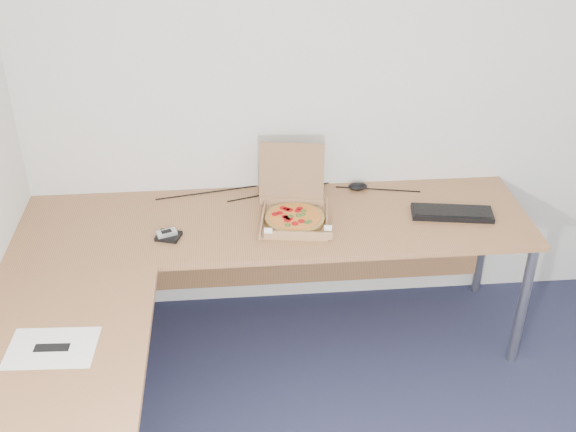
{
  "coord_description": "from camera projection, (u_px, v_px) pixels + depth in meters",
  "views": [
    {
      "loc": [
        -0.7,
        -1.56,
        2.52
      ],
      "look_at": [
        -0.45,
        1.28,
        0.82
      ],
      "focal_mm": 44.09,
      "sensor_mm": 36.0,
      "label": 1
    }
  ],
  "objects": [
    {
      "name": "desk",
      "position": [
        209.0,
        279.0,
        3.09
      ],
      "size": [
        2.5,
        2.2,
        0.73
      ],
      "color": "#9E693F",
      "rests_on": "ground"
    },
    {
      "name": "wallet",
      "position": [
        169.0,
        236.0,
        3.32
      ],
      "size": [
        0.13,
        0.12,
        0.02
      ],
      "primitive_type": "cube",
      "rotation": [
        0.0,
        0.0,
        -0.3
      ],
      "color": "black",
      "rests_on": "desk"
    },
    {
      "name": "pizza_box",
      "position": [
        295.0,
        214.0,
        3.44
      ],
      "size": [
        0.32,
        0.38,
        0.33
      ],
      "rotation": [
        0.0,
        0.0,
        -0.14
      ],
      "color": "#9F734B",
      "rests_on": "desk"
    },
    {
      "name": "room_shell",
      "position": [
        482.0,
        307.0,
        2.04
      ],
      "size": [
        3.5,
        3.5,
        2.5
      ],
      "primitive_type": null,
      "color": "silver",
      "rests_on": "ground"
    },
    {
      "name": "paper_sheet",
      "position": [
        52.0,
        348.0,
        2.66
      ],
      "size": [
        0.34,
        0.25,
        0.0
      ],
      "primitive_type": "cube",
      "rotation": [
        0.0,
        0.0,
        -0.05
      ],
      "color": "white",
      "rests_on": "desk"
    },
    {
      "name": "drinking_glass",
      "position": [
        297.0,
        186.0,
        3.62
      ],
      "size": [
        0.08,
        0.08,
        0.14
      ],
      "primitive_type": "cylinder",
      "color": "white",
      "rests_on": "desk"
    },
    {
      "name": "phone",
      "position": [
        167.0,
        233.0,
        3.31
      ],
      "size": [
        0.1,
        0.08,
        0.02
      ],
      "primitive_type": "cube",
      "rotation": [
        0.0,
        0.0,
        0.34
      ],
      "color": "#B2B5BA",
      "rests_on": "wallet"
    },
    {
      "name": "keyboard",
      "position": [
        452.0,
        213.0,
        3.5
      ],
      "size": [
        0.41,
        0.2,
        0.02
      ],
      "primitive_type": "cube",
      "rotation": [
        0.0,
        0.0,
        -0.17
      ],
      "color": "black",
      "rests_on": "desk"
    },
    {
      "name": "cable_bundle",
      "position": [
        283.0,
        191.0,
        3.71
      ],
      "size": [
        0.67,
        0.14,
        0.01
      ],
      "primitive_type": null,
      "rotation": [
        0.0,
        0.0,
        0.14
      ],
      "color": "black",
      "rests_on": "desk"
    },
    {
      "name": "mouse",
      "position": [
        358.0,
        186.0,
        3.72
      ],
      "size": [
        0.11,
        0.08,
        0.04
      ],
      "primitive_type": "ellipsoid",
      "rotation": [
        0.0,
        0.0,
        0.17
      ],
      "color": "black",
      "rests_on": "desk"
    }
  ]
}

